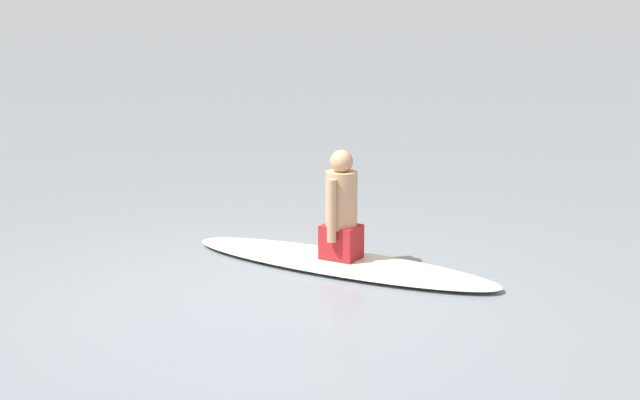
# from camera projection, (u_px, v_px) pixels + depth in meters

# --- Properties ---
(ground_plane) EXTENTS (400.00, 400.00, 0.00)m
(ground_plane) POSITION_uv_depth(u_px,v_px,m) (260.00, 291.00, 8.74)
(ground_plane) COLOR gray
(surfboard) EXTENTS (3.14, 0.87, 0.08)m
(surfboard) POSITION_uv_depth(u_px,v_px,m) (341.00, 262.00, 9.41)
(surfboard) COLOR silver
(surfboard) RESTS_ON ground
(person_paddler) EXTENTS (0.34, 0.44, 1.00)m
(person_paddler) POSITION_uv_depth(u_px,v_px,m) (341.00, 210.00, 9.30)
(person_paddler) COLOR #A51E23
(person_paddler) RESTS_ON surfboard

